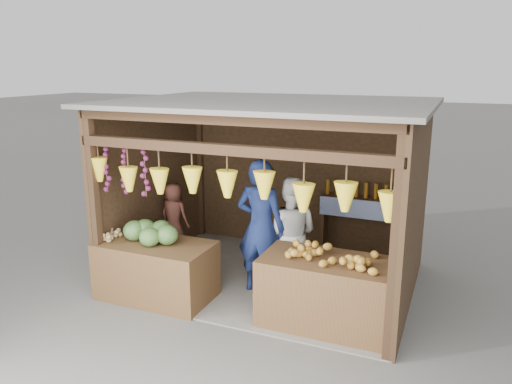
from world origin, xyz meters
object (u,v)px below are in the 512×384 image
woman_standing (290,234)px  vendor_seated (174,215)px  counter_left (156,270)px  man_standing (261,227)px  counter_right (325,292)px

woman_standing → vendor_seated: 2.02m
counter_left → woman_standing: bearing=31.2°
man_standing → woman_standing: (0.34, 0.26, -0.14)m
counter_left → man_standing: size_ratio=0.81×
counter_right → counter_left: bearing=-176.2°
counter_right → man_standing: 1.32m
man_standing → vendor_seated: bearing=-12.6°
man_standing → woman_standing: man_standing is taller
counter_left → counter_right: 2.35m
vendor_seated → counter_right: bearing=166.8°
counter_right → vendor_seated: (-2.75, 1.00, 0.38)m
counter_right → woman_standing: 1.17m
counter_left → man_standing: 1.55m
counter_left → man_standing: bearing=29.3°
woman_standing → counter_right: bearing=125.9°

